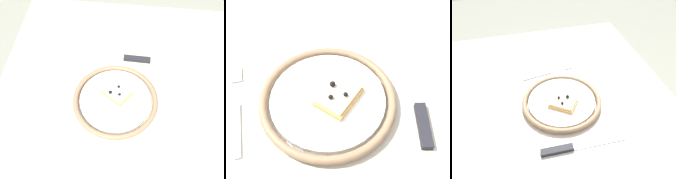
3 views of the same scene
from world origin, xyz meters
The scene contains 5 objects.
dining_table centered at (0.00, 0.00, 0.64)m, with size 0.94×0.83×0.74m.
plate centered at (0.03, 0.03, 0.75)m, with size 0.26×0.26×0.02m.
pizza_slice_near centered at (0.05, 0.03, 0.76)m, with size 0.10×0.10×0.03m.
knife centered at (0.20, 0.01, 0.74)m, with size 0.02×0.24×0.01m.
fork centered at (-0.14, 0.03, 0.74)m, with size 0.05×0.20×0.00m.
Camera 2 is at (0.04, -0.28, 1.21)m, focal length 48.07 mm.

